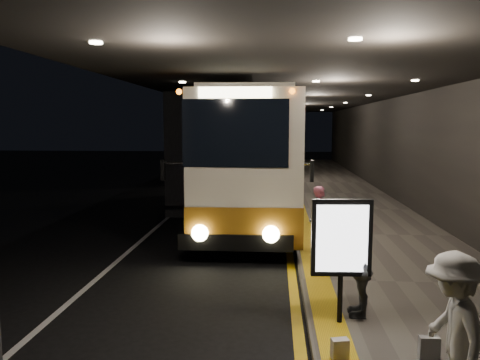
{
  "coord_description": "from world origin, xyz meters",
  "views": [
    {
      "loc": [
        1.97,
        -12.41,
        3.26
      ],
      "look_at": [
        0.97,
        0.75,
        1.7
      ],
      "focal_mm": 35.0,
      "sensor_mm": 36.0,
      "label": 1
    }
  ],
  "objects_px": {
    "info_sign": "(342,240)",
    "stanchion_post": "(313,249)",
    "coach_third": "(266,140)",
    "bag_polka": "(429,348)",
    "bag_plain": "(340,349)",
    "coach_second": "(258,145)",
    "passenger_waiting_grey": "(361,268)",
    "passenger_boarding": "(320,217)",
    "passenger_waiting_white": "(453,331)",
    "coach_main": "(251,161)"
  },
  "relations": [
    {
      "from": "info_sign",
      "to": "stanchion_post",
      "type": "bearing_deg",
      "value": 93.12
    },
    {
      "from": "coach_third",
      "to": "stanchion_post",
      "type": "relative_size",
      "value": 10.46
    },
    {
      "from": "bag_polka",
      "to": "info_sign",
      "type": "xyz_separation_m",
      "value": [
        -1.03,
        1.1,
        1.18
      ]
    },
    {
      "from": "stanchion_post",
      "to": "info_sign",
      "type": "bearing_deg",
      "value": -83.68
    },
    {
      "from": "bag_plain",
      "to": "coach_second",
      "type": "bearing_deg",
      "value": 94.49
    },
    {
      "from": "coach_third",
      "to": "passenger_waiting_grey",
      "type": "distance_m",
      "value": 38.13
    },
    {
      "from": "passenger_boarding",
      "to": "bag_plain",
      "type": "relative_size",
      "value": 5.59
    },
    {
      "from": "passenger_waiting_grey",
      "to": "info_sign",
      "type": "xyz_separation_m",
      "value": [
        -0.37,
        -0.33,
        0.54
      ]
    },
    {
      "from": "passenger_waiting_grey",
      "to": "stanchion_post",
      "type": "bearing_deg",
      "value": -159.48
    },
    {
      "from": "coach_second",
      "to": "bag_polka",
      "type": "distance_m",
      "value": 26.23
    },
    {
      "from": "passenger_waiting_white",
      "to": "stanchion_post",
      "type": "xyz_separation_m",
      "value": [
        -1.17,
        4.41,
        -0.29
      ]
    },
    {
      "from": "bag_polka",
      "to": "stanchion_post",
      "type": "height_order",
      "value": "stanchion_post"
    },
    {
      "from": "coach_third",
      "to": "passenger_boarding",
      "type": "bearing_deg",
      "value": -83.5
    },
    {
      "from": "bag_polka",
      "to": "passenger_waiting_grey",
      "type": "bearing_deg",
      "value": 114.56
    },
    {
      "from": "coach_main",
      "to": "stanchion_post",
      "type": "distance_m",
      "value": 7.68
    },
    {
      "from": "bag_polka",
      "to": "stanchion_post",
      "type": "xyz_separation_m",
      "value": [
        -1.28,
        3.36,
        0.43
      ]
    },
    {
      "from": "coach_main",
      "to": "stanchion_post",
      "type": "height_order",
      "value": "coach_main"
    },
    {
      "from": "coach_main",
      "to": "coach_third",
      "type": "distance_m",
      "value": 28.72
    },
    {
      "from": "coach_second",
      "to": "passenger_waiting_white",
      "type": "relative_size",
      "value": 7.03
    },
    {
      "from": "passenger_waiting_white",
      "to": "info_sign",
      "type": "relative_size",
      "value": 0.89
    },
    {
      "from": "passenger_waiting_white",
      "to": "bag_plain",
      "type": "xyz_separation_m",
      "value": [
        -1.07,
        0.98,
        -0.74
      ]
    },
    {
      "from": "passenger_waiting_white",
      "to": "stanchion_post",
      "type": "bearing_deg",
      "value": -165.6
    },
    {
      "from": "coach_main",
      "to": "stanchion_post",
      "type": "xyz_separation_m",
      "value": [
        1.68,
        -7.4,
        -1.23
      ]
    },
    {
      "from": "bag_plain",
      "to": "info_sign",
      "type": "bearing_deg",
      "value": 82.53
    },
    {
      "from": "bag_polka",
      "to": "coach_main",
      "type": "bearing_deg",
      "value": 105.35
    },
    {
      "from": "stanchion_post",
      "to": "coach_main",
      "type": "bearing_deg",
      "value": 102.76
    },
    {
      "from": "coach_main",
      "to": "coach_third",
      "type": "bearing_deg",
      "value": 88.45
    },
    {
      "from": "passenger_waiting_grey",
      "to": "info_sign",
      "type": "relative_size",
      "value": 0.8
    },
    {
      "from": "coach_main",
      "to": "coach_third",
      "type": "xyz_separation_m",
      "value": [
        -0.06,
        28.72,
        -0.13
      ]
    },
    {
      "from": "coach_third",
      "to": "coach_main",
      "type": "bearing_deg",
      "value": -86.94
    },
    {
      "from": "bag_plain",
      "to": "bag_polka",
      "type": "bearing_deg",
      "value": 3.5
    },
    {
      "from": "coach_second",
      "to": "coach_third",
      "type": "bearing_deg",
      "value": 89.36
    },
    {
      "from": "coach_third",
      "to": "coach_second",
      "type": "bearing_deg",
      "value": -87.97
    },
    {
      "from": "passenger_waiting_grey",
      "to": "coach_second",
      "type": "bearing_deg",
      "value": -171.39
    },
    {
      "from": "coach_second",
      "to": "stanchion_post",
      "type": "bearing_deg",
      "value": -84.8
    },
    {
      "from": "coach_third",
      "to": "info_sign",
      "type": "height_order",
      "value": "coach_third"
    },
    {
      "from": "coach_second",
      "to": "passenger_boarding",
      "type": "distance_m",
      "value": 20.46
    },
    {
      "from": "passenger_waiting_white",
      "to": "bag_plain",
      "type": "bearing_deg",
      "value": -132.84
    },
    {
      "from": "passenger_waiting_grey",
      "to": "bag_polka",
      "type": "xyz_separation_m",
      "value": [
        0.66,
        -1.43,
        -0.64
      ]
    },
    {
      "from": "bag_polka",
      "to": "stanchion_post",
      "type": "relative_size",
      "value": 0.27
    },
    {
      "from": "passenger_boarding",
      "to": "passenger_waiting_white",
      "type": "xyz_separation_m",
      "value": [
        0.8,
        -6.72,
        0.09
      ]
    },
    {
      "from": "info_sign",
      "to": "coach_second",
      "type": "bearing_deg",
      "value": 91.86
    },
    {
      "from": "coach_main",
      "to": "coach_second",
      "type": "distance_m",
      "value": 15.23
    },
    {
      "from": "coach_main",
      "to": "coach_second",
      "type": "relative_size",
      "value": 1.07
    },
    {
      "from": "passenger_waiting_grey",
      "to": "stanchion_post",
      "type": "height_order",
      "value": "passenger_waiting_grey"
    },
    {
      "from": "passenger_waiting_white",
      "to": "passenger_waiting_grey",
      "type": "bearing_deg",
      "value": -168.03
    },
    {
      "from": "info_sign",
      "to": "stanchion_post",
      "type": "distance_m",
      "value": 2.39
    },
    {
      "from": "passenger_boarding",
      "to": "passenger_waiting_grey",
      "type": "bearing_deg",
      "value": -158.5
    },
    {
      "from": "coach_main",
      "to": "bag_plain",
      "type": "distance_m",
      "value": 11.1
    },
    {
      "from": "coach_third",
      "to": "info_sign",
      "type": "relative_size",
      "value": 6.21
    }
  ]
}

